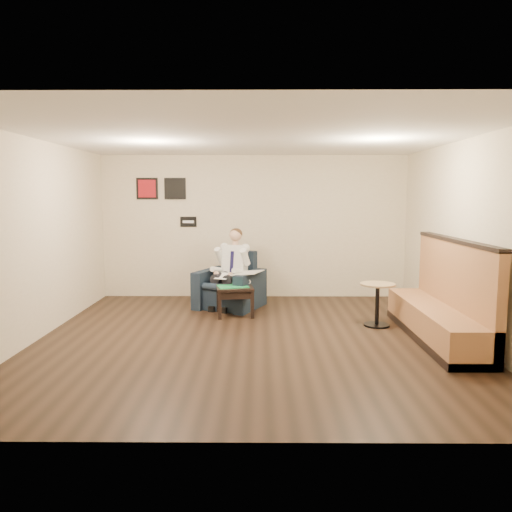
{
  "coord_description": "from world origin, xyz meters",
  "views": [
    {
      "loc": [
        0.12,
        -6.87,
        2.01
      ],
      "look_at": [
        0.05,
        1.2,
        1.03
      ],
      "focal_mm": 35.0,
      "sensor_mm": 36.0,
      "label": 1
    }
  ],
  "objects_px": {
    "side_table": "(235,301)",
    "coffee_mug": "(245,282)",
    "cafe_table": "(377,305)",
    "smartphone": "(237,284)",
    "green_folder": "(233,286)",
    "banquette": "(437,290)",
    "seated_man": "(226,271)",
    "armchair": "(230,280)"
  },
  "relations": [
    {
      "from": "coffee_mug",
      "to": "smartphone",
      "type": "bearing_deg",
      "value": 170.43
    },
    {
      "from": "smartphone",
      "to": "side_table",
      "type": "bearing_deg",
      "value": -97.35
    },
    {
      "from": "green_folder",
      "to": "banquette",
      "type": "xyz_separation_m",
      "value": [
        2.93,
        -1.37,
        0.2
      ]
    },
    {
      "from": "green_folder",
      "to": "coffee_mug",
      "type": "xyz_separation_m",
      "value": [
        0.21,
        0.18,
        0.05
      ]
    },
    {
      "from": "smartphone",
      "to": "banquette",
      "type": "bearing_deg",
      "value": -26.31
    },
    {
      "from": "armchair",
      "to": "coffee_mug",
      "type": "xyz_separation_m",
      "value": [
        0.3,
        -0.45,
        0.05
      ]
    },
    {
      "from": "side_table",
      "to": "banquette",
      "type": "xyz_separation_m",
      "value": [
        2.9,
        -1.39,
        0.45
      ]
    },
    {
      "from": "armchair",
      "to": "cafe_table",
      "type": "bearing_deg",
      "value": -4.88
    },
    {
      "from": "seated_man",
      "to": "side_table",
      "type": "bearing_deg",
      "value": -46.45
    },
    {
      "from": "seated_man",
      "to": "side_table",
      "type": "xyz_separation_m",
      "value": [
        0.17,
        -0.48,
        -0.43
      ]
    },
    {
      "from": "seated_man",
      "to": "coffee_mug",
      "type": "distance_m",
      "value": 0.5
    },
    {
      "from": "cafe_table",
      "to": "coffee_mug",
      "type": "bearing_deg",
      "value": 157.69
    },
    {
      "from": "green_folder",
      "to": "smartphone",
      "type": "relative_size",
      "value": 3.21
    },
    {
      "from": "seated_man",
      "to": "coffee_mug",
      "type": "height_order",
      "value": "seated_man"
    },
    {
      "from": "seated_man",
      "to": "side_table",
      "type": "distance_m",
      "value": 0.67
    },
    {
      "from": "green_folder",
      "to": "coffee_mug",
      "type": "relative_size",
      "value": 4.74
    },
    {
      "from": "armchair",
      "to": "green_folder",
      "type": "distance_m",
      "value": 0.64
    },
    {
      "from": "side_table",
      "to": "coffee_mug",
      "type": "bearing_deg",
      "value": 41.22
    },
    {
      "from": "coffee_mug",
      "to": "banquette",
      "type": "bearing_deg",
      "value": -29.67
    },
    {
      "from": "seated_man",
      "to": "side_table",
      "type": "height_order",
      "value": "seated_man"
    },
    {
      "from": "smartphone",
      "to": "cafe_table",
      "type": "xyz_separation_m",
      "value": [
        2.21,
        -0.87,
        -0.16
      ]
    },
    {
      "from": "banquette",
      "to": "seated_man",
      "type": "bearing_deg",
      "value": 148.56
    },
    {
      "from": "side_table",
      "to": "cafe_table",
      "type": "height_order",
      "value": "cafe_table"
    },
    {
      "from": "side_table",
      "to": "smartphone",
      "type": "distance_m",
      "value": 0.31
    },
    {
      "from": "coffee_mug",
      "to": "banquette",
      "type": "height_order",
      "value": "banquette"
    },
    {
      "from": "seated_man",
      "to": "smartphone",
      "type": "bearing_deg",
      "value": -32.16
    },
    {
      "from": "green_folder",
      "to": "smartphone",
      "type": "height_order",
      "value": "green_folder"
    },
    {
      "from": "green_folder",
      "to": "coffee_mug",
      "type": "distance_m",
      "value": 0.28
    },
    {
      "from": "armchair",
      "to": "side_table",
      "type": "relative_size",
      "value": 1.7
    },
    {
      "from": "side_table",
      "to": "green_folder",
      "type": "xyz_separation_m",
      "value": [
        -0.03,
        -0.03,
        0.25
      ]
    },
    {
      "from": "green_folder",
      "to": "coffee_mug",
      "type": "height_order",
      "value": "coffee_mug"
    },
    {
      "from": "smartphone",
      "to": "cafe_table",
      "type": "bearing_deg",
      "value": -19.05
    },
    {
      "from": "coffee_mug",
      "to": "cafe_table",
      "type": "relative_size",
      "value": 0.16
    },
    {
      "from": "coffee_mug",
      "to": "smartphone",
      "type": "xyz_separation_m",
      "value": [
        -0.15,
        0.02,
        -0.05
      ]
    },
    {
      "from": "armchair",
      "to": "side_table",
      "type": "bearing_deg",
      "value": -54.79
    },
    {
      "from": "smartphone",
      "to": "cafe_table",
      "type": "height_order",
      "value": "cafe_table"
    },
    {
      "from": "cafe_table",
      "to": "armchair",
      "type": "bearing_deg",
      "value": 151.3
    },
    {
      "from": "smartphone",
      "to": "banquette",
      "type": "height_order",
      "value": "banquette"
    },
    {
      "from": "side_table",
      "to": "coffee_mug",
      "type": "distance_m",
      "value": 0.38
    },
    {
      "from": "coffee_mug",
      "to": "banquette",
      "type": "xyz_separation_m",
      "value": [
        2.72,
        -1.55,
        0.15
      ]
    },
    {
      "from": "armchair",
      "to": "green_folder",
      "type": "height_order",
      "value": "armchair"
    },
    {
      "from": "banquette",
      "to": "cafe_table",
      "type": "xyz_separation_m",
      "value": [
        -0.66,
        0.7,
        -0.36
      ]
    }
  ]
}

